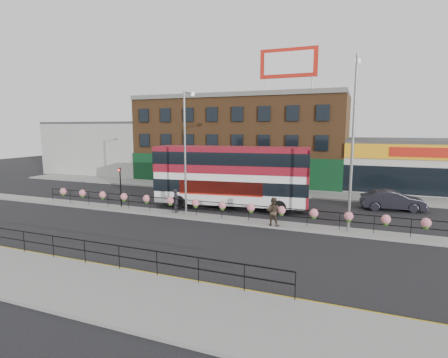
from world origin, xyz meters
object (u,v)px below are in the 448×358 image
(double_decker_bus, at_px, (232,171))
(pedestrian_b, at_px, (273,211))
(lamp_column_west, at_px, (186,142))
(pedestrian_a, at_px, (176,201))
(lamp_column_east, at_px, (354,129))
(car, at_px, (393,200))

(double_decker_bus, distance_m, pedestrian_b, 6.61)
(pedestrian_b, bearing_deg, double_decker_bus, -42.01)
(lamp_column_west, bearing_deg, pedestrian_a, 171.83)
(double_decker_bus, relative_size, pedestrian_b, 6.71)
(pedestrian_b, distance_m, lamp_column_west, 8.00)
(double_decker_bus, bearing_deg, pedestrian_a, -131.46)
(double_decker_bus, bearing_deg, lamp_column_east, -21.26)
(double_decker_bus, bearing_deg, lamp_column_west, -119.87)
(lamp_column_west, bearing_deg, car, 28.29)
(car, height_order, pedestrian_b, pedestrian_b)
(pedestrian_b, xyz_separation_m, lamp_column_west, (-6.65, 0.67, 4.39))
(double_decker_bus, relative_size, lamp_column_west, 1.41)
(double_decker_bus, relative_size, pedestrian_a, 7.01)
(pedestrian_a, relative_size, lamp_column_east, 0.17)
(car, distance_m, pedestrian_b, 11.43)
(car, relative_size, lamp_column_east, 0.46)
(car, xyz_separation_m, lamp_column_west, (-14.38, -7.74, 4.70))
(pedestrian_a, relative_size, pedestrian_b, 0.96)
(lamp_column_west, distance_m, lamp_column_east, 11.37)
(double_decker_bus, height_order, pedestrian_b, double_decker_bus)
(pedestrian_a, relative_size, lamp_column_west, 0.20)
(car, height_order, pedestrian_a, pedestrian_a)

